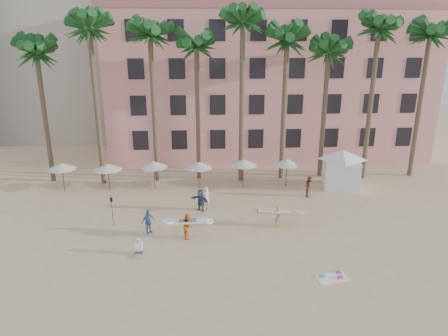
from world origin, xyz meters
TOP-DOWN VIEW (x-y plane):
  - ground at (0.00, 0.00)m, footprint 120.00×120.00m
  - pink_hotel at (7.00, 26.00)m, footprint 35.00×14.00m
  - palm_row at (0.51, 15.00)m, footprint 44.40×5.40m
  - umbrella_row at (-3.00, 12.50)m, footprint 22.50×2.70m
  - cabana at (11.98, 12.26)m, footprint 5.30×5.30m
  - beach_towel at (6.62, -2.29)m, footprint 1.97×1.37m
  - carrier_yellow at (4.71, 4.38)m, footprint 3.01×0.86m
  - carrier_white at (-1.73, 3.04)m, footprint 2.76×0.97m
  - beachgoers at (1.03, 7.56)m, footprint 13.98×7.19m
  - paddle at (-7.22, 5.18)m, footprint 0.18×0.04m
  - seated_man at (-4.76, 0.95)m, footprint 0.46×0.81m

SIDE VIEW (x-z plane):
  - ground at x=0.00m, z-range 0.00..0.00m
  - beach_towel at x=6.62m, z-range -0.04..0.10m
  - seated_man at x=-4.76m, z-range -0.16..0.89m
  - beachgoers at x=1.03m, z-range -0.07..1.86m
  - carrier_white at x=-1.73m, z-range 0.06..1.81m
  - carrier_yellow at x=4.71m, z-range 0.12..1.77m
  - paddle at x=-7.22m, z-range 0.30..2.52m
  - cabana at x=11.98m, z-range 0.32..3.82m
  - umbrella_row at x=-3.00m, z-range 0.97..3.69m
  - pink_hotel at x=7.00m, z-range 0.00..16.00m
  - palm_row at x=0.51m, z-range 4.82..21.12m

